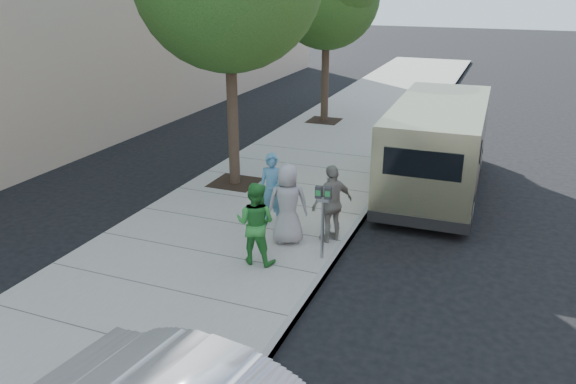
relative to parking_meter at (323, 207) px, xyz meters
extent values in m
plane|color=black|center=(-1.25, 0.87, -1.23)|extent=(120.00, 120.00, 0.00)
cube|color=gray|center=(-2.25, 0.87, -1.15)|extent=(5.00, 60.00, 0.15)
cube|color=gray|center=(0.19, 0.87, -1.15)|extent=(0.12, 60.00, 0.16)
cube|color=black|center=(-3.55, 3.27, -1.07)|extent=(1.20, 1.20, 0.01)
cylinder|color=#38281E|center=(-3.55, 3.27, 0.90)|extent=(0.28, 0.28, 3.96)
cube|color=black|center=(-3.55, 10.87, -1.07)|extent=(1.20, 1.20, 0.01)
cylinder|color=#38281E|center=(-3.55, 10.87, 0.68)|extent=(0.28, 0.28, 3.52)
cylinder|color=gray|center=(0.00, 0.00, -0.49)|extent=(0.06, 0.06, 1.18)
cube|color=gray|center=(0.00, 0.00, 0.15)|extent=(0.24, 0.09, 0.08)
cube|color=#2D2D30|center=(-0.09, -0.01, 0.29)|extent=(0.14, 0.12, 0.23)
cube|color=#2D2D30|center=(0.09, 0.01, 0.29)|extent=(0.14, 0.12, 0.23)
cube|color=#BFBB89|center=(1.45, 4.86, 0.08)|extent=(2.29, 5.89, 2.15)
cube|color=#BFBB89|center=(1.38, 8.05, -0.46)|extent=(2.00, 0.64, 0.92)
cube|color=black|center=(1.51, 1.92, 0.45)|extent=(1.62, 0.05, 0.60)
cylinder|color=black|center=(0.45, 6.76, -0.82)|extent=(0.30, 0.83, 0.82)
cylinder|color=black|center=(2.36, 6.80, -0.82)|extent=(0.30, 0.83, 0.82)
cylinder|color=black|center=(0.54, 2.79, -0.82)|extent=(0.30, 0.83, 0.82)
cylinder|color=black|center=(2.44, 2.83, -0.82)|extent=(0.30, 0.83, 0.82)
imported|color=teal|center=(-1.52, 1.11, -0.25)|extent=(0.67, 0.50, 1.64)
imported|color=#2D8934|center=(-1.13, -0.61, -0.27)|extent=(0.81, 0.64, 1.62)
imported|color=#979699|center=(-0.90, 0.44, -0.23)|extent=(0.97, 0.83, 1.69)
imported|color=gray|center=(-0.08, 0.84, -0.25)|extent=(0.90, 1.01, 1.65)
camera|label=1|loc=(3.02, -9.36, 4.03)|focal=35.00mm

